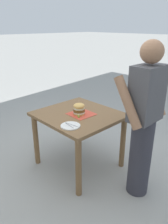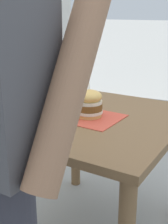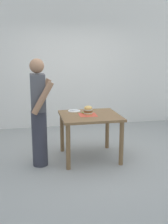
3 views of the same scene
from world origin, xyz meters
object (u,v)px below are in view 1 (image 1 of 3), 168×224
patio_table (79,123)px  sandwich (79,109)px  side_plate_with_forks (70,126)px  diner_across_table (144,121)px  pickle_spear (78,116)px

patio_table → sandwich: sandwich is taller
patio_table → sandwich: bearing=61.2°
side_plate_with_forks → sandwich: bearing=-148.2°
side_plate_with_forks → patio_table: bearing=-146.0°
sandwich → diner_across_table: bearing=100.8°
sandwich → diner_across_table: size_ratio=0.11×
patio_table → diner_across_table: diner_across_table is taller
side_plate_with_forks → diner_across_table: size_ratio=0.13×
sandwich → pickle_spear: bearing=42.3°
patio_table → sandwich: (0.01, 0.03, 0.20)m
patio_table → side_plate_with_forks: 0.40m
diner_across_table → sandwich: bearing=-79.2°
patio_table → diner_across_table: size_ratio=0.58×
side_plate_with_forks → diner_across_table: diner_across_table is taller
pickle_spear → sandwich: bearing=-137.7°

